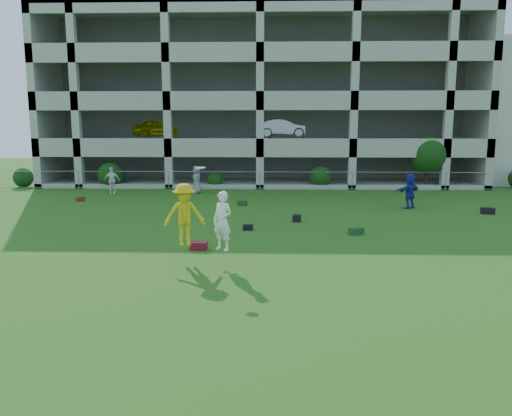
{
  "coord_description": "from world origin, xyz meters",
  "views": [
    {
      "loc": [
        0.79,
        -13.4,
        4.1
      ],
      "look_at": [
        0.26,
        3.0,
        1.4
      ],
      "focal_mm": 35.0,
      "sensor_mm": 36.0,
      "label": 1
    }
  ],
  "objects_px": {
    "bystander_d": "(410,191)",
    "frisbee_contest": "(193,216)",
    "bystander_b": "(112,180)",
    "parking_garage": "(262,102)",
    "crate_d": "(297,218)",
    "bystander_c": "(197,180)"
  },
  "relations": [
    {
      "from": "frisbee_contest",
      "to": "parking_garage",
      "type": "distance_m",
      "value": 26.92
    },
    {
      "from": "bystander_c",
      "to": "bystander_d",
      "type": "height_order",
      "value": "bystander_d"
    },
    {
      "from": "crate_d",
      "to": "frisbee_contest",
      "type": "xyz_separation_m",
      "value": [
        -3.45,
        -6.69,
        1.29
      ]
    },
    {
      "from": "bystander_d",
      "to": "frisbee_contest",
      "type": "height_order",
      "value": "frisbee_contest"
    },
    {
      "from": "bystander_b",
      "to": "frisbee_contest",
      "type": "distance_m",
      "value": 17.16
    },
    {
      "from": "frisbee_contest",
      "to": "parking_garage",
      "type": "bearing_deg",
      "value": 86.62
    },
    {
      "from": "bystander_b",
      "to": "frisbee_contest",
      "type": "bearing_deg",
      "value": -73.47
    },
    {
      "from": "bystander_d",
      "to": "frisbee_contest",
      "type": "distance_m",
      "value": 13.98
    },
    {
      "from": "frisbee_contest",
      "to": "parking_garage",
      "type": "relative_size",
      "value": 0.08
    },
    {
      "from": "frisbee_contest",
      "to": "crate_d",
      "type": "bearing_deg",
      "value": 62.7
    },
    {
      "from": "crate_d",
      "to": "bystander_d",
      "type": "bearing_deg",
      "value": 32.67
    },
    {
      "from": "bystander_d",
      "to": "bystander_b",
      "type": "bearing_deg",
      "value": -53.52
    },
    {
      "from": "crate_d",
      "to": "frisbee_contest",
      "type": "relative_size",
      "value": 0.14
    },
    {
      "from": "bystander_c",
      "to": "bystander_d",
      "type": "xyz_separation_m",
      "value": [
        11.54,
        -5.29,
        0.03
      ]
    },
    {
      "from": "bystander_c",
      "to": "bystander_d",
      "type": "relative_size",
      "value": 0.97
    },
    {
      "from": "bystander_d",
      "to": "frisbee_contest",
      "type": "relative_size",
      "value": 0.72
    },
    {
      "from": "frisbee_contest",
      "to": "bystander_b",
      "type": "bearing_deg",
      "value": 115.72
    },
    {
      "from": "bystander_d",
      "to": "crate_d",
      "type": "bearing_deg",
      "value": -4.14
    },
    {
      "from": "crate_d",
      "to": "frisbee_contest",
      "type": "bearing_deg",
      "value": -117.3
    },
    {
      "from": "bystander_d",
      "to": "parking_garage",
      "type": "distance_m",
      "value": 18.54
    },
    {
      "from": "crate_d",
      "to": "bystander_b",
      "type": "bearing_deg",
      "value": 141.16
    },
    {
      "from": "bystander_c",
      "to": "frisbee_contest",
      "type": "bearing_deg",
      "value": -1.52
    }
  ]
}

